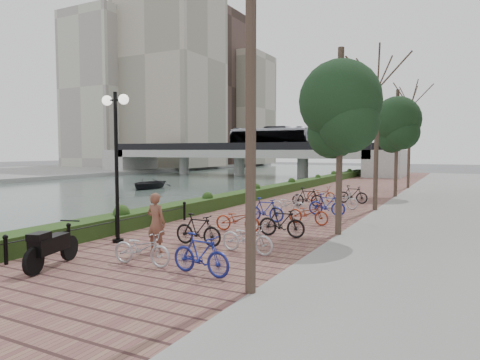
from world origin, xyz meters
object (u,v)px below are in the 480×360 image
Objects in this scene: boat at (148,184)px; pedestrian at (156,223)px; motorcycle at (52,245)px; lamppost at (116,134)px.

pedestrian is at bearing -58.36° from boat.
pedestrian is at bearing 46.07° from motorcycle.
lamppost is at bearing 85.82° from motorcycle.
motorcycle is at bearing -63.76° from boat.
boat is at bearing -47.93° from pedestrian.
lamppost reaches higher than motorcycle.
pedestrian reaches higher than boat.
lamppost is at bearing -61.06° from boat.
lamppost reaches higher than boat.
boat is (-15.30, 19.75, -3.50)m from lamppost.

